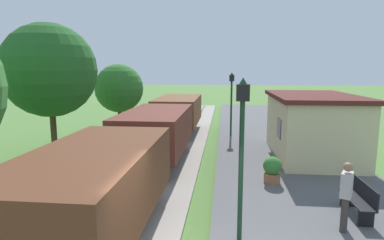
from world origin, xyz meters
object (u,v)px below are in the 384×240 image
lamp_post_far (232,93)px  tree_trackside_far (49,70)px  potted_planter (272,169)px  tree_field_left (119,88)px  bench_near_hut (360,199)px  person_waiting (346,194)px  bench_down_platform (286,128)px  station_hut (312,125)px  lamp_post_near (242,130)px  freight_train (156,133)px

lamp_post_far → tree_trackside_far: bearing=-154.2°
potted_planter → tree_field_left: size_ratio=0.21×
bench_near_hut → person_waiting: person_waiting is taller
tree_trackside_far → bench_down_platform: bearing=21.1°
bench_near_hut → bench_down_platform: bearing=90.0°
station_hut → tree_field_left: bearing=155.0°
person_waiting → lamp_post_far: 11.24m
bench_near_hut → person_waiting: 1.20m
lamp_post_near → tree_field_left: (-6.98, 12.49, 0.13)m
bench_down_platform → lamp_post_near: 12.50m
tree_trackside_far → bench_near_hut: bearing=-26.4°
lamp_post_far → tree_trackside_far: tree_trackside_far is taller
potted_planter → bench_near_hut: bearing=-50.4°
person_waiting → potted_planter: size_ratio=1.87×
station_hut → lamp_post_far: lamp_post_far is taller
bench_near_hut → lamp_post_far: 10.69m
lamp_post_near → freight_train: bearing=117.7°
bench_near_hut → lamp_post_far: lamp_post_far is taller
tree_field_left → person_waiting: bearing=-51.2°
bench_near_hut → lamp_post_near: size_ratio=0.41×
potted_planter → tree_trackside_far: tree_trackside_far is taller
bench_near_hut → person_waiting: bearing=-128.8°
freight_train → bench_down_platform: freight_train is taller
station_hut → bench_down_platform: 4.41m
person_waiting → tree_field_left: 15.30m
freight_train → bench_down_platform: 8.64m
bench_near_hut → bench_down_platform: size_ratio=1.00×
bench_down_platform → potted_planter: potted_planter is taller
lamp_post_far → station_hut: bearing=-47.9°
station_hut → bench_down_platform: (-0.29, 4.30, -0.93)m
freight_train → tree_trackside_far: bearing=168.3°
potted_planter → tree_field_left: tree_field_left is taller
bench_near_hut → person_waiting: (-0.69, -0.86, 0.46)m
bench_near_hut → lamp_post_far: size_ratio=0.41×
potted_planter → lamp_post_near: lamp_post_near is taller
bench_down_platform → lamp_post_far: 3.86m
freight_train → tree_field_left: tree_field_left is taller
person_waiting → lamp_post_far: lamp_post_far is taller
tree_field_left → station_hut: bearing=-25.0°
lamp_post_far → bench_down_platform: bearing=7.3°
freight_train → bench_down_platform: (6.51, 5.64, -0.68)m
station_hut → bench_near_hut: (-0.29, -6.09, -0.93)m
tree_trackside_far → lamp_post_near: bearing=-40.7°
lamp_post_far → person_waiting: bearing=-76.9°
tree_trackside_far → person_waiting: bearing=-31.2°
freight_train → tree_trackside_far: size_ratio=3.10×
station_hut → potted_planter: bearing=-120.7°
bench_down_platform → tree_trackside_far: size_ratio=0.24×
person_waiting → tree_trackside_far: 13.27m
station_hut → tree_trackside_far: tree_trackside_far is taller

